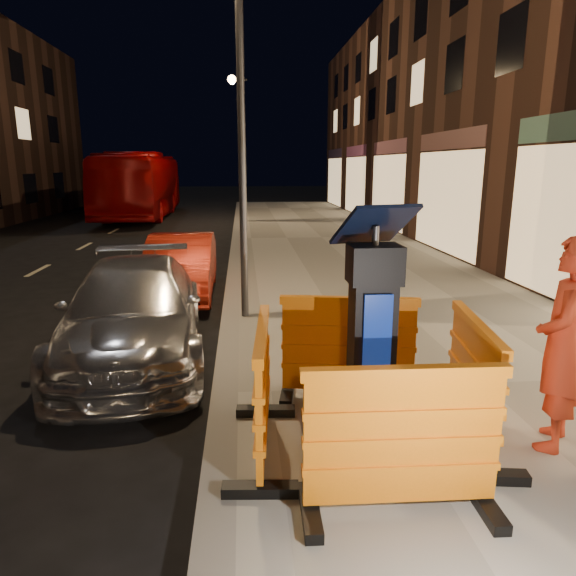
{
  "coord_description": "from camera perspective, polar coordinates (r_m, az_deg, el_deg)",
  "views": [
    {
      "loc": [
        0.24,
        -5.35,
        2.64
      ],
      "look_at": [
        0.8,
        1.0,
        1.1
      ],
      "focal_mm": 32.0,
      "sensor_mm": 36.0,
      "label": 1
    }
  ],
  "objects": [
    {
      "name": "parking_kiosk",
      "position": [
        4.52,
        9.27,
        -5.47
      ],
      "size": [
        0.72,
        0.72,
        2.05
      ],
      "primitive_type": "cube",
      "rotation": [
        0.0,
        0.0,
        -0.11
      ],
      "color": "black",
      "rests_on": "sidewalk"
    },
    {
      "name": "street_lamp_far",
      "position": [
        23.35,
        -5.18,
        14.77
      ],
      "size": [
        0.12,
        0.12,
        6.0
      ],
      "primitive_type": "cylinder",
      "color": "#3F3F44",
      "rests_on": "sidewalk"
    },
    {
      "name": "barrier_bldgside",
      "position": [
        4.99,
        19.86,
        -9.83
      ],
      "size": [
        0.82,
        1.54,
        1.15
      ],
      "primitive_type": "cube",
      "rotation": [
        0.0,
        0.0,
        1.42
      ],
      "color": "orange",
      "rests_on": "sidewalk"
    },
    {
      "name": "sidewalk",
      "position": [
        6.54,
        20.76,
        -10.44
      ],
      "size": [
        6.0,
        60.0,
        0.15
      ],
      "primitive_type": "cube",
      "color": "gray",
      "rests_on": "ground"
    },
    {
      "name": "car_red",
      "position": [
        10.87,
        -11.66,
        -0.76
      ],
      "size": [
        1.36,
        3.76,
        1.23
      ],
      "primitive_type": "imported",
      "rotation": [
        0.0,
        0.0,
        0.02
      ],
      "color": "#A12011",
      "rests_on": "ground"
    },
    {
      "name": "barrier_back",
      "position": [
        5.54,
        6.69,
        -6.74
      ],
      "size": [
        1.55,
        0.84,
        1.15
      ],
      "primitive_type": "cube",
      "rotation": [
        0.0,
        0.0,
        -0.17
      ],
      "color": "orange",
      "rests_on": "sidewalk"
    },
    {
      "name": "street_lamp_mid",
      "position": [
        8.36,
        -5.19,
        17.03
      ],
      "size": [
        0.12,
        0.12,
        6.0
      ],
      "primitive_type": "cylinder",
      "color": "#3F3F44",
      "rests_on": "sidewalk"
    },
    {
      "name": "car_silver",
      "position": [
        7.66,
        -16.43,
        -7.15
      ],
      "size": [
        2.29,
        4.66,
        1.3
      ],
      "primitive_type": "imported",
      "rotation": [
        0.0,
        0.0,
        0.11
      ],
      "color": "silver",
      "rests_on": "ground"
    },
    {
      "name": "kerb",
      "position": [
        5.93,
        -7.02,
        -12.13
      ],
      "size": [
        0.3,
        60.0,
        0.15
      ],
      "primitive_type": "cube",
      "color": "slate",
      "rests_on": "ground"
    },
    {
      "name": "ground_plane",
      "position": [
        5.97,
        -7.0,
        -12.78
      ],
      "size": [
        120.0,
        120.0,
        0.0
      ],
      "primitive_type": "plane",
      "color": "black",
      "rests_on": "ground"
    },
    {
      "name": "barrier_kerbside",
      "position": [
        4.56,
        -2.84,
        -11.28
      ],
      "size": [
        0.72,
        1.51,
        1.15
      ],
      "primitive_type": "cube",
      "rotation": [
        0.0,
        0.0,
        1.49
      ],
      "color": "orange",
      "rests_on": "sidewalk"
    },
    {
      "name": "barrier_front",
      "position": [
        3.87,
        12.57,
        -16.41
      ],
      "size": [
        1.49,
        0.64,
        1.15
      ],
      "primitive_type": "cube",
      "rotation": [
        0.0,
        0.0,
        -0.03
      ],
      "color": "orange",
      "rests_on": "sidewalk"
    },
    {
      "name": "man",
      "position": [
        5.1,
        28.28,
        -5.54
      ],
      "size": [
        0.79,
        0.84,
        1.92
      ],
      "primitive_type": "imported",
      "rotation": [
        0.0,
        0.0,
        -2.21
      ],
      "color": "#AE2E17",
      "rests_on": "sidewalk"
    },
    {
      "name": "bus_doubledecker",
      "position": [
        27.76,
        -15.78,
        7.61
      ],
      "size": [
        2.97,
        11.6,
        3.21
      ],
      "primitive_type": "imported",
      "rotation": [
        0.0,
        0.0,
        0.02
      ],
      "color": "#910507",
      "rests_on": "ground"
    }
  ]
}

